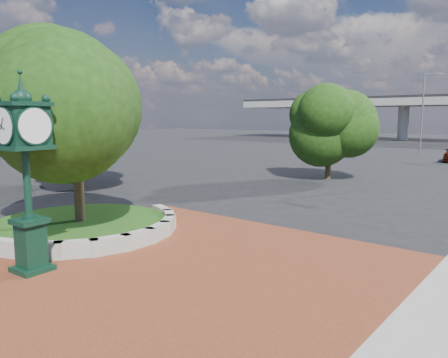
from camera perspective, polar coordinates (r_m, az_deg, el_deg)
ground at (r=12.95m, az=-5.84°, el=-10.39°), size 200.00×200.00×0.00m
plaza at (r=12.30m, az=-9.19°, el=-11.38°), size 12.00×12.00×0.04m
planter_wall at (r=14.83m, az=-13.37°, el=-7.08°), size 2.96×6.77×0.54m
grass_bed at (r=16.67m, az=-18.22°, el=-5.82°), size 6.10×6.10×0.40m
tree_planter at (r=16.21m, az=-18.77°, el=6.37°), size 5.20×5.20×6.33m
tree_northwest at (r=25.64m, az=-18.98°, el=7.76°), size 5.60×5.60×6.93m
tree_street at (r=29.56m, az=13.60°, el=6.24°), size 4.40×4.40×5.45m
post_clock at (r=12.33m, az=-24.45°, el=1.57°), size 1.14×1.14×5.19m
street_lamp_far at (r=51.78m, az=24.75°, el=8.49°), size 1.90×0.68×8.65m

